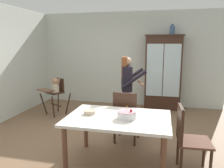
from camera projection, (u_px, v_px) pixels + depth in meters
ground_plane at (106, 140)px, 4.16m from camera, size 6.24×6.24×0.00m
wall_back at (129, 59)px, 6.43m from camera, size 5.32×0.06×2.70m
china_cabinet at (163, 72)px, 6.02m from camera, size 1.01×0.48×2.03m
ceramic_vase at (172, 30)px, 5.77m from camera, size 0.13×0.13×0.27m
high_chair_with_toddler at (55, 89)px, 5.55m from camera, size 0.78×0.84×0.95m
adult_person at (127, 84)px, 4.60m from camera, size 0.59×0.58×1.53m
dining_table at (118, 123)px, 3.22m from camera, size 1.50×1.03×0.74m
birthday_cake at (127, 115)px, 3.14m from camera, size 0.28×0.28×0.19m
serving_bowl at (90, 112)px, 3.34m from camera, size 0.18×0.18×0.05m
dining_chair_far_side at (126, 114)px, 3.94m from camera, size 0.47×0.47×0.96m
dining_chair_right_end at (187, 135)px, 3.02m from camera, size 0.46×0.46×0.96m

